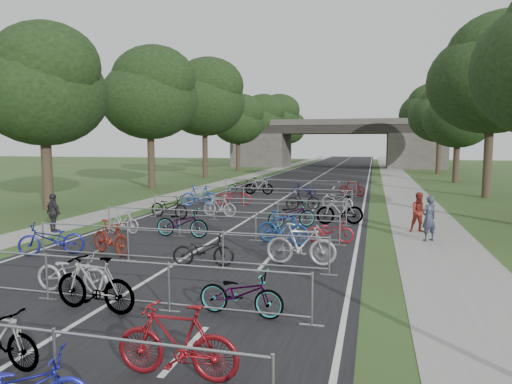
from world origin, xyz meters
The scene contains 51 objects.
road centered at (0.00, 50.00, 0.01)m, with size 11.00×140.00×0.01m, color black.
sidewalk_right centered at (8.00, 50.00, 0.01)m, with size 3.00×140.00×0.01m, color gray.
sidewalk_left centered at (-7.50, 50.00, 0.01)m, with size 2.00×140.00×0.01m, color gray.
lane_markings centered at (0.00, 50.00, 0.00)m, with size 0.12×140.00×0.00m, color silver.
overpass_bridge centered at (0.00, 65.00, 3.53)m, with size 31.00×8.00×7.05m.
tree_left_0 centered at (-11.39, 15.93, 6.49)m, with size 6.72×6.72×10.25m.
tree_left_1 centered at (-11.39, 27.93, 7.30)m, with size 7.56×7.56×11.53m.
tree_right_1 centered at (13.11, 27.93, 7.90)m, with size 8.18×8.18×12.47m.
tree_left_2 centered at (-11.39, 39.93, 8.12)m, with size 8.40×8.40×12.81m.
tree_right_2 centered at (13.11, 39.93, 5.95)m, with size 6.16×6.16×9.39m.
tree_left_3 centered at (-11.39, 51.93, 6.49)m, with size 6.72×6.72×10.25m.
tree_right_3 centered at (13.11, 51.93, 6.92)m, with size 7.17×7.17×10.93m.
tree_left_4 centered at (-11.39, 63.93, 7.30)m, with size 7.56×7.56×11.53m.
tree_right_4 centered at (13.11, 63.93, 7.90)m, with size 8.18×8.18×12.47m.
tree_left_5 centered at (-11.39, 75.93, 8.12)m, with size 8.40×8.40×12.81m.
tree_right_5 centered at (13.11, 75.93, 5.95)m, with size 6.16×6.16×9.39m.
tree_left_6 centered at (-11.39, 87.93, 6.49)m, with size 6.72×6.72×10.25m.
tree_right_6 centered at (13.11, 87.93, 6.92)m, with size 7.17×7.17×10.93m.
barrier_row_1 centered at (0.00, 3.60, 0.55)m, with size 9.70×0.08×1.10m.
barrier_row_2 centered at (0.00, 7.20, 0.55)m, with size 9.70×0.08×1.10m.
barrier_row_3 centered at (0.00, 11.00, 0.55)m, with size 9.70×0.08×1.10m.
barrier_row_4 centered at (0.00, 15.00, 0.55)m, with size 9.70×0.08×1.10m.
barrier_row_5 centered at (0.00, 20.00, 0.55)m, with size 9.70×0.08×1.10m.
barrier_row_6 centered at (0.00, 26.00, 0.55)m, with size 9.70×0.08×1.10m.
bike_3 centered at (2.87, 1.05, 0.60)m, with size 0.56×1.98×1.19m, color maroon.
bike_5 centered at (-1.27, 4.16, 0.51)m, with size 0.67×1.93×1.01m, color #B2B3BA.
bike_6 centered at (-0.01, 3.22, 0.61)m, with size 0.57×2.02×1.21m, color #919499.
bike_7 centered at (3.09, 3.76, 0.49)m, with size 0.65×1.86×0.97m, color #919499.
bike_8 centered at (-4.30, 7.22, 0.53)m, with size 0.70×2.02×1.06m, color navy.
bike_9 centered at (-2.47, 7.75, 0.57)m, with size 0.53×1.88×1.13m, color maroon.
bike_10 centered at (0.93, 7.21, 0.48)m, with size 0.63×1.81×0.95m, color black.
bike_11 centered at (3.69, 8.04, 0.63)m, with size 0.59×2.08×1.25m, color #9FA1A7.
bike_12 centered at (-3.99, 11.05, 0.49)m, with size 0.46×1.64×0.98m, color #A5A5AD.
bike_13 centered at (-1.38, 10.92, 0.56)m, with size 0.74×2.12×1.11m, color #919499.
bike_14 centered at (2.62, 10.69, 0.60)m, with size 0.56×1.99×1.19m, color navy.
bike_15 centered at (4.25, 11.35, 0.44)m, with size 0.59×1.68×0.88m, color maroon.
bike_16 centered at (-3.79, 14.89, 0.56)m, with size 0.74×2.12×1.12m, color black.
bike_17 centered at (-1.60, 15.94, 0.53)m, with size 0.50×1.77×1.07m, color #A5A6AC.
bike_18 centered at (2.35, 13.96, 0.56)m, with size 0.74×2.13×1.12m, color #919499.
bike_19 centered at (4.30, 15.24, 0.63)m, with size 0.59×2.09×1.26m, color #919499.
bike_20 centered at (-4.05, 19.38, 0.61)m, with size 0.57×2.02×1.21m, color navy.
bike_21 centered at (-2.13, 20.09, 0.53)m, with size 0.70×2.00×1.05m, color maroon.
bike_22 centered at (2.03, 19.27, 0.56)m, with size 0.53×1.86×1.12m, color black.
bike_23 centered at (3.82, 19.96, 0.53)m, with size 0.71×2.03×1.07m, color #ACABB3.
bike_24 centered at (-3.51, 26.08, 0.51)m, with size 0.67×1.93×1.01m, color #919499.
bike_25 centered at (-2.09, 25.87, 0.59)m, with size 0.56×1.98×1.19m, color #919499.
bike_26 centered at (1.06, 26.04, 0.44)m, with size 0.59×1.69×0.89m, color #221C9B.
bike_27 centered at (4.30, 26.58, 0.55)m, with size 0.52×1.84×1.10m, color maroon.
pedestrian_a centered at (7.73, 12.57, 0.85)m, with size 0.62×0.41×1.70m, color #2E3345.
pedestrian_b centered at (7.57, 14.26, 0.81)m, with size 0.79×0.61×1.62m, color maroon.
pedestrian_c centered at (-6.80, 10.49, 0.79)m, with size 0.93×0.39×1.59m, color #252528.
Camera 1 is at (5.72, -5.11, 3.62)m, focal length 32.00 mm.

